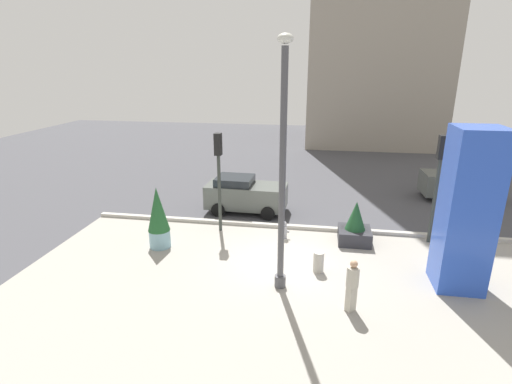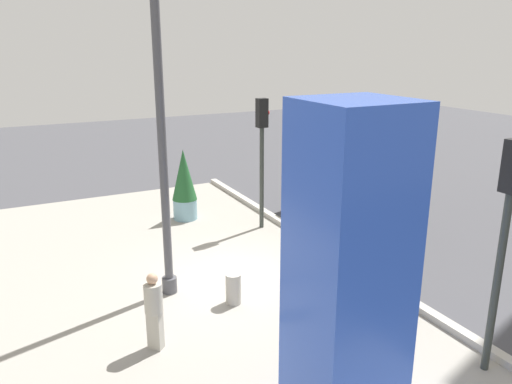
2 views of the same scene
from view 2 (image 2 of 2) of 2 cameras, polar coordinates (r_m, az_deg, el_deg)
ground_plane at (r=15.21m, az=11.32°, el=-6.55°), size 60.00×60.00×0.00m
plaza_pavement at (r=12.70m, az=-11.06°, el=-11.36°), size 18.00×10.00×0.02m
curb_strip at (r=14.68m, az=8.61°, el=-6.92°), size 18.00×0.24×0.16m
lamp_post at (r=11.54m, az=-10.60°, el=5.63°), size 0.44×0.44×7.67m
art_pillar_blue at (r=7.48m, az=10.34°, el=-9.75°), size 1.43×1.43×5.17m
potted_plant_curbside at (r=17.35m, az=-8.13°, el=0.84°), size 0.85×0.85×2.46m
potted_plant_mid_plaza at (r=12.00m, az=12.00°, el=-9.54°), size 1.28×1.28×1.74m
fire_hydrant at (r=14.20m, az=4.57°, el=-6.34°), size 0.36×0.26×0.75m
concrete_bollard at (r=11.94m, az=-2.57°, el=-10.90°), size 0.36×0.36×0.75m
traffic_light_corner at (r=9.63m, az=26.49°, el=-2.91°), size 0.28×0.42×4.36m
traffic_light_far_side at (r=15.99m, az=0.69°, el=5.69°), size 0.28×0.42×4.24m
car_curb_west at (r=17.18m, az=8.83°, el=-0.58°), size 3.89×2.05×1.74m
pedestrian_crossing at (r=10.27m, az=-11.48°, el=-12.71°), size 0.51×0.51×1.64m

